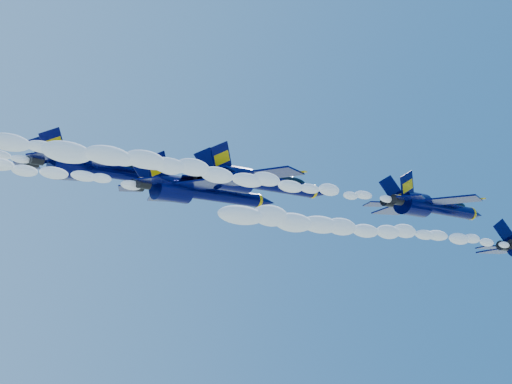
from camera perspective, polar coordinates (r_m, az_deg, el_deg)
smoke_trail_jet_lead at (r=60.17m, az=11.93°, el=-3.46°), size 38.42×1.80×1.62m
jet_second at (r=78.65m, az=15.40°, el=-1.24°), size 18.09×14.84×6.72m
smoke_trail_jet_second at (r=59.45m, az=-0.30°, el=1.22°), size 38.42×1.87×1.68m
jet_third at (r=73.96m, az=0.35°, el=0.89°), size 19.29×15.83×7.17m
smoke_trail_jet_third at (r=61.19m, az=-20.27°, el=3.91°), size 38.42×2.00×1.80m
jet_fourth at (r=74.05m, az=-4.92°, el=0.03°), size 19.51×16.00×7.25m
jet_fifth at (r=77.85m, az=-13.57°, el=1.98°), size 19.90×16.33×7.40m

